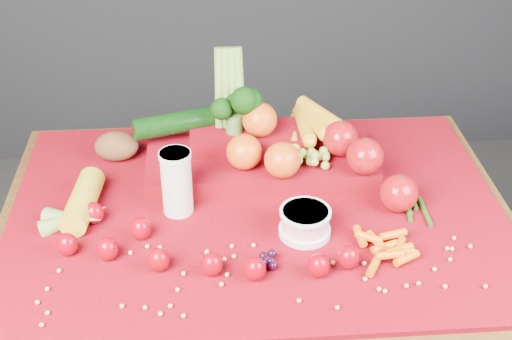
{
  "coord_description": "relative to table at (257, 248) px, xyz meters",
  "views": [
    {
      "loc": [
        -0.09,
        -1.23,
        1.66
      ],
      "look_at": [
        0.0,
        0.02,
        0.85
      ],
      "focal_mm": 50.0,
      "sensor_mm": 36.0,
      "label": 1
    }
  ],
  "objects": [
    {
      "name": "red_cloth",
      "position": [
        0.0,
        0.0,
        0.1
      ],
      "size": [
        1.05,
        0.75,
        0.01
      ],
      "primitive_type": "cube",
      "color": "maroon",
      "rests_on": "table"
    },
    {
      "name": "potato",
      "position": [
        -0.31,
        0.23,
        0.14
      ],
      "size": [
        0.1,
        0.08,
        0.07
      ],
      "primitive_type": "ellipsoid",
      "color": "#503018",
      "rests_on": "red_cloth"
    },
    {
      "name": "baby_carrot_pile",
      "position": [
        0.23,
        -0.17,
        0.12
      ],
      "size": [
        0.17,
        0.17,
        0.03
      ],
      "primitive_type": null,
      "color": "#C95907",
      "rests_on": "red_cloth"
    },
    {
      "name": "milk_glass",
      "position": [
        -0.17,
        0.01,
        0.18
      ],
      "size": [
        0.07,
        0.07,
        0.15
      ],
      "rotation": [
        0.0,
        0.0,
        0.04
      ],
      "color": "beige",
      "rests_on": "red_cloth"
    },
    {
      "name": "corn_ear",
      "position": [
        -0.38,
        -0.01,
        0.13
      ],
      "size": [
        0.2,
        0.24,
        0.06
      ],
      "rotation": [
        0.0,
        0.0,
        1.46
      ],
      "color": "gold",
      "rests_on": "red_cloth"
    },
    {
      "name": "soybean_scatter",
      "position": [
        0.0,
        -0.2,
        0.11
      ],
      "size": [
        0.84,
        0.24,
        0.01
      ],
      "primitive_type": null,
      "color": "tan",
      "rests_on": "red_cloth"
    },
    {
      "name": "dark_grape_cluster",
      "position": [
        0.0,
        -0.19,
        0.12
      ],
      "size": [
        0.06,
        0.05,
        0.03
      ],
      "primitive_type": null,
      "color": "black",
      "rests_on": "red_cloth"
    },
    {
      "name": "yogurt_bowl",
      "position": [
        0.09,
        -0.09,
        0.14
      ],
      "size": [
        0.11,
        0.11,
        0.06
      ],
      "rotation": [
        0.0,
        0.0,
        -0.42
      ],
      "color": "silver",
      "rests_on": "red_cloth"
    },
    {
      "name": "produce_mound",
      "position": [
        0.04,
        0.15,
        0.17
      ],
      "size": [
        0.62,
        0.36,
        0.27
      ],
      "color": "maroon",
      "rests_on": "red_cloth"
    },
    {
      "name": "green_bean_pile",
      "position": [
        0.34,
        -0.01,
        0.11
      ],
      "size": [
        0.14,
        0.12,
        0.01
      ],
      "primitive_type": null,
      "color": "#1E4E11",
      "rests_on": "red_cloth"
    },
    {
      "name": "table",
      "position": [
        0.0,
        0.0,
        0.0
      ],
      "size": [
        1.1,
        0.8,
        0.75
      ],
      "color": "#321D0B",
      "rests_on": "ground"
    },
    {
      "name": "strawberry_scatter",
      "position": [
        -0.15,
        -0.14,
        0.13
      ],
      "size": [
        0.58,
        0.28,
        0.05
      ],
      "color": "#95000B",
      "rests_on": "red_cloth"
    }
  ]
}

